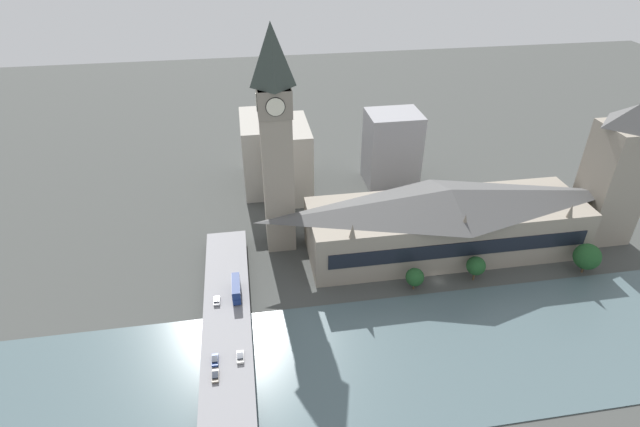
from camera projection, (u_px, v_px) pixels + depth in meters
ground_plane at (438, 281)px, 172.32m from camera, size 600.00×600.00×0.00m
river_water at (476, 348)px, 146.40m from camera, size 49.99×360.00×0.30m
parliament_hall at (446, 221)px, 181.11m from camera, size 29.37×100.52×25.75m
clock_tower at (276, 140)px, 168.22m from camera, size 11.62×11.62×81.28m
victoria_tower at (615, 174)px, 182.23m from camera, size 17.28×17.28×57.19m
road_bridge at (227, 371)px, 134.84m from camera, size 131.97×14.36×4.57m
double_decker_bus_lead at (236, 288)px, 158.00m from camera, size 10.81×2.63×5.04m
car_northbound_lead at (240, 357)px, 137.03m from camera, size 4.28×1.92×1.41m
car_northbound_mid at (215, 376)px, 131.70m from camera, size 4.30×1.81×1.24m
car_southbound_lead at (217, 301)px, 156.13m from camera, size 3.97×1.93×1.52m
car_southbound_mid at (215, 360)px, 136.16m from camera, size 4.24×1.79×1.30m
city_block_west at (288, 159)px, 216.75m from camera, size 31.35×18.59×31.80m
city_block_center at (392, 148)px, 224.24m from camera, size 18.94×23.22×33.36m
city_block_east at (265, 152)px, 222.71m from camera, size 33.07×19.45×31.59m
tree_embankment_near at (476, 266)px, 169.69m from camera, size 6.53×6.53×9.33m
tree_embankment_mid at (415, 277)px, 166.19m from camera, size 6.18×6.18×8.16m
tree_embankment_far at (587, 257)px, 172.70m from camera, size 9.20×9.20×11.49m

